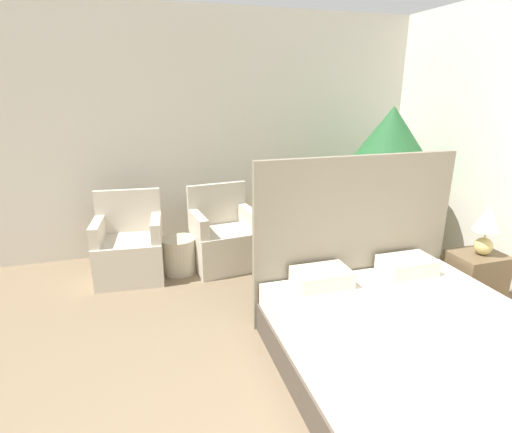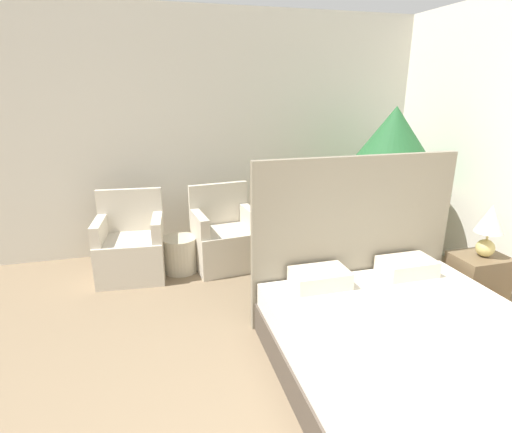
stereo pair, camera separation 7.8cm
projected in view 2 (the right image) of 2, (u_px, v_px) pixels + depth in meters
The scene contains 8 objects.
wall_back at pixel (210, 134), 4.93m from camera, with size 10.00×0.06×2.90m.
bed at pixel (412, 345), 2.81m from camera, with size 1.86×2.02×1.47m.
armchair_near_window_left at pixel (131, 251), 4.34m from camera, with size 0.74×0.63×0.94m.
armchair_near_window_right at pixel (225, 241), 4.61m from camera, with size 0.76×0.65×0.94m.
potted_palm at pixel (393, 151), 4.54m from camera, with size 1.34×1.34×1.81m.
nightstand at pixel (476, 281), 3.78m from camera, with size 0.47×0.38×0.51m.
table_lamp at pixel (490, 225), 3.60m from camera, with size 0.25×0.25×0.50m.
side_table at pixel (180, 254), 4.52m from camera, with size 0.39×0.39×0.40m.
Camera 2 is at (-0.78, -0.78, 2.00)m, focal length 28.00 mm.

